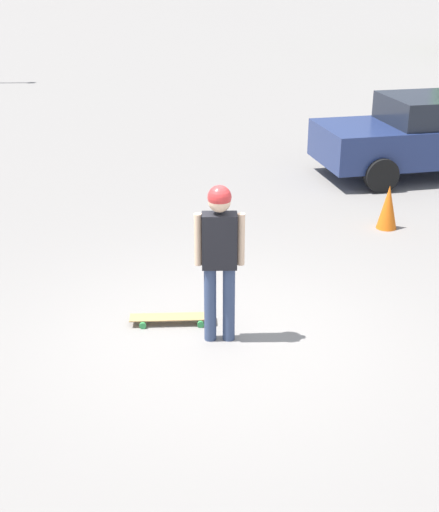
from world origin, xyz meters
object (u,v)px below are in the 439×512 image
Objects in this scene: car_parked_near at (429,135)px; person at (219,248)px; skateboard at (172,318)px; traffic_cone at (388,207)px.

person is at bearing 45.61° from car_parked_near.
traffic_cone reaches higher than skateboard.
traffic_cone is at bearing 52.23° from car_parked_near.
car_parked_near is (7.34, 1.79, -0.32)m from person.
skateboard is (-0.14, 0.64, -1.01)m from person.
person is 2.09× the size of skateboard.
skateboard is at bearing -179.80° from traffic_cone.
skateboard is 0.19× the size of car_parked_near.
car_parked_near reaches higher than traffic_cone.
skateboard is 1.23× the size of traffic_cone.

